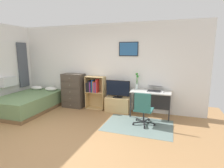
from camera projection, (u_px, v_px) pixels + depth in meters
ground_plane at (64, 142)px, 3.70m from camera, size 7.20×7.20×0.00m
wall_back_with_posters at (105, 67)px, 5.71m from camera, size 6.12×0.09×2.70m
area_rug at (138, 125)px, 4.50m from camera, size 1.70×1.20×0.01m
bed at (29, 102)px, 5.60m from camera, size 1.41×2.08×0.64m
dresser at (74, 90)px, 5.93m from camera, size 0.70×0.46×1.13m
bookshelf at (94, 90)px, 5.74m from camera, size 0.62×0.30×1.06m
tv_stand at (118, 104)px, 5.51m from camera, size 0.75×0.41×0.46m
television at (118, 89)px, 5.40m from camera, size 0.75×0.16×0.53m
desk at (151, 95)px, 5.12m from camera, size 1.12×0.56×0.74m
office_chair at (143, 108)px, 4.42m from camera, size 0.57×0.58×0.86m
laptop at (154, 89)px, 5.06m from camera, size 0.41×0.44×0.17m
computer_mouse at (163, 92)px, 4.85m from camera, size 0.06×0.10×0.03m
bamboo_vase at (137, 81)px, 5.28m from camera, size 0.10×0.10×0.49m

